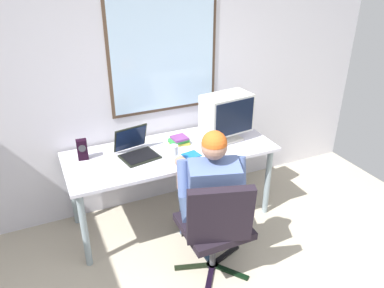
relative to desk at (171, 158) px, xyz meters
name	(u,v)px	position (x,y,z in m)	size (l,w,h in m)	color
wall_rear	(136,72)	(-0.16, 0.44, 0.72)	(5.23, 0.08, 2.75)	silver
desk	(171,158)	(0.00, 0.00, 0.00)	(1.89, 0.75, 0.75)	gray
office_chair	(216,224)	(0.03, -0.86, -0.15)	(0.62, 0.66, 0.92)	black
person_seated	(210,192)	(0.09, -0.61, -0.03)	(0.64, 0.84, 1.23)	#334260
crt_monitor	(226,114)	(0.56, -0.01, 0.34)	(0.48, 0.32, 0.45)	beige
laptop	(135,148)	(-0.31, 0.06, 0.14)	(0.37, 0.38, 0.24)	black
wine_glass	(174,151)	(-0.05, -0.21, 0.18)	(0.07, 0.07, 0.16)	silver
desk_speaker	(82,150)	(-0.75, 0.16, 0.17)	(0.09, 0.08, 0.18)	black
book_stack	(179,141)	(0.12, 0.09, 0.11)	(0.21, 0.15, 0.07)	#999831
cd_case	(191,155)	(0.13, -0.17, 0.08)	(0.16, 0.15, 0.01)	blue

